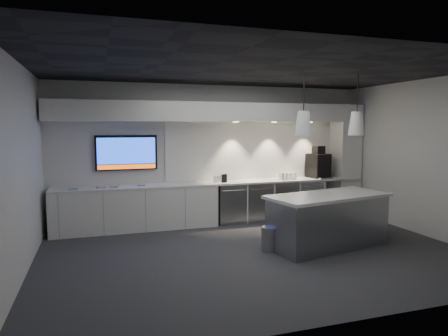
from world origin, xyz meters
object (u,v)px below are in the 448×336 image
object	(u,v)px
bin	(270,239)
coffee_machine	(318,165)
island	(328,220)
wall_tv	(127,153)

from	to	relation	value
bin	coffee_machine	xyz separation A→B (m)	(2.21, 2.16, 1.00)
island	wall_tv	bearing A→B (deg)	130.90
wall_tv	coffee_machine	bearing A→B (deg)	-3.24
bin	island	bearing A→B (deg)	-5.22
island	coffee_machine	size ratio (longest dim) A/B	3.13
wall_tv	coffee_machine	world-z (taller)	wall_tv
wall_tv	bin	bearing A→B (deg)	-48.15
coffee_machine	bin	bearing A→B (deg)	-143.52
coffee_machine	wall_tv	bearing A→B (deg)	168.85
island	coffee_machine	bearing A→B (deg)	51.86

